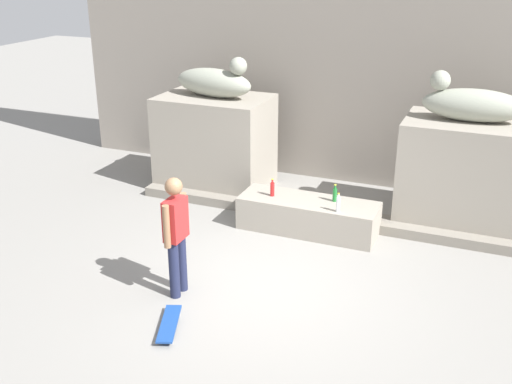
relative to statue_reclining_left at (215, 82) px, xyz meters
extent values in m
plane|color=gray|center=(2.25, -3.17, -2.08)|extent=(40.00, 40.00, 0.00)
cube|color=gray|center=(2.25, 1.56, 1.31)|extent=(11.78, 0.60, 6.79)
cube|color=gray|center=(-0.04, 0.01, -1.18)|extent=(2.05, 1.38, 1.80)
cube|color=gray|center=(4.53, 0.01, -1.18)|extent=(2.05, 1.38, 1.80)
ellipsoid|color=#999D8D|center=(-0.04, 0.01, -0.02)|extent=(1.67, 0.81, 0.52)
sphere|color=#999D8D|center=(0.51, -0.08, 0.33)|extent=(0.32, 0.32, 0.32)
ellipsoid|color=#999D8D|center=(4.53, 0.01, -0.02)|extent=(1.62, 0.61, 0.52)
sphere|color=#999D8D|center=(3.99, -0.01, 0.33)|extent=(0.32, 0.32, 0.32)
cube|color=gray|center=(2.25, -1.23, -1.81)|extent=(2.27, 0.78, 0.54)
cylinder|color=#1E233F|center=(1.24, -3.68, -1.67)|extent=(0.14, 0.14, 0.82)
cylinder|color=#1E233F|center=(1.24, -3.88, -1.67)|extent=(0.14, 0.14, 0.82)
cube|color=#B22626|center=(1.24, -3.78, -0.98)|extent=(0.20, 0.36, 0.56)
sphere|color=#8C6647|center=(1.24, -3.78, -0.53)|extent=(0.23, 0.23, 0.23)
cylinder|color=#8C6647|center=(1.24, -3.55, -0.99)|extent=(0.09, 0.09, 0.58)
cylinder|color=#8C6647|center=(1.24, -4.00, -0.99)|extent=(0.09, 0.09, 0.58)
cube|color=navy|center=(1.53, -4.55, -2.01)|extent=(0.47, 0.82, 0.02)
cylinder|color=white|center=(1.70, -4.81, -2.05)|extent=(0.05, 0.06, 0.06)
cylinder|color=white|center=(1.57, -4.86, -2.05)|extent=(0.05, 0.06, 0.06)
cylinder|color=white|center=(1.49, -4.25, -2.05)|extent=(0.05, 0.06, 0.06)
cylinder|color=white|center=(1.36, -4.30, -2.05)|extent=(0.05, 0.06, 0.06)
cylinder|color=silver|center=(2.81, -1.50, -1.42)|extent=(0.06, 0.06, 0.24)
cylinder|color=silver|center=(2.81, -1.50, -1.27)|extent=(0.03, 0.03, 0.06)
cylinder|color=yellow|center=(2.81, -1.50, -1.23)|extent=(0.03, 0.03, 0.01)
cylinder|color=red|center=(1.63, -1.28, -1.42)|extent=(0.07, 0.07, 0.23)
cylinder|color=red|center=(1.63, -1.28, -1.28)|extent=(0.03, 0.03, 0.06)
cylinder|color=yellow|center=(1.63, -1.28, -1.24)|extent=(0.04, 0.04, 0.01)
cylinder|color=#1E722D|center=(2.65, -1.11, -1.43)|extent=(0.07, 0.07, 0.22)
cylinder|color=#1E722D|center=(2.65, -1.11, -1.29)|extent=(0.03, 0.03, 0.06)
cylinder|color=yellow|center=(2.65, -1.11, -1.25)|extent=(0.04, 0.04, 0.01)
cube|color=gray|center=(2.25, -0.70, -2.00)|extent=(6.62, 0.50, 0.17)
camera|label=1|loc=(4.93, -10.00, 2.28)|focal=42.65mm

